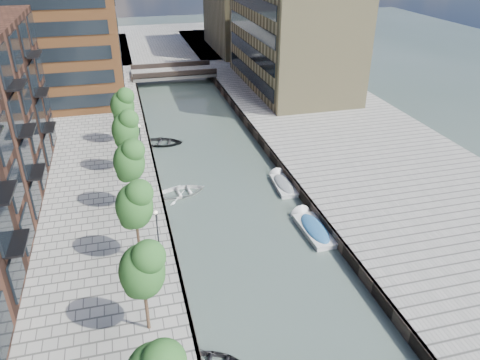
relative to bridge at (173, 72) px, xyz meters
name	(u,v)px	position (x,y,z in m)	size (l,w,h in m)	color
water	(215,165)	(0.00, -32.00, -1.39)	(300.00, 300.00, 0.00)	#38473F
quay_right	(357,145)	(16.00, -32.00, -0.89)	(20.00, 140.00, 1.00)	gray
quay_wall_left	(155,167)	(-6.10, -32.00, -0.89)	(0.25, 140.00, 1.00)	#332823
quay_wall_right	(271,154)	(6.10, -32.00, -0.89)	(0.25, 140.00, 1.00)	#332823
far_closure	(156,43)	(0.00, 28.00, -0.89)	(80.00, 40.00, 1.00)	gray
tan_block_near	(291,37)	(16.00, -10.00, 6.61)	(12.00, 25.00, 14.00)	#8B7E55
tan_block_far	(244,6)	(16.00, 16.00, 7.61)	(12.00, 20.00, 16.00)	#8B7E55
bridge	(173,72)	(0.00, 0.00, 0.00)	(13.00, 6.00, 1.30)	gray
tree_2	(142,268)	(-8.50, -54.00, 3.92)	(2.50, 2.50, 5.95)	#382619
tree_3	(134,203)	(-8.50, -47.00, 3.92)	(2.50, 2.50, 5.95)	#382619
tree_4	(129,160)	(-8.50, -40.00, 3.92)	(2.50, 2.50, 5.95)	#382619
tree_5	(125,128)	(-8.50, -33.00, 3.92)	(2.50, 2.50, 5.95)	#382619
tree_6	(122,104)	(-8.50, -26.00, 3.92)	(2.50, 2.50, 5.95)	#382619
lamp_1	(158,231)	(-7.20, -48.00, 2.12)	(0.24, 0.24, 4.12)	black
lamp_2	(141,140)	(-7.20, -32.00, 2.12)	(0.24, 0.24, 4.12)	black
sloop_3	(182,194)	(-4.17, -37.19, -1.39)	(3.19, 4.46, 0.92)	white
sloop_4	(162,144)	(-4.65, -25.27, -1.39)	(3.38, 4.73, 0.98)	black
motorboat_3	(312,228)	(5.10, -45.65, -1.18)	(2.02, 5.35, 1.76)	silver
motorboat_4	(282,184)	(5.29, -37.95, -1.20)	(1.87, 4.75, 1.55)	silver
car	(270,90)	(11.65, -14.12, 0.32)	(1.69, 4.19, 1.43)	#A5A7AA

